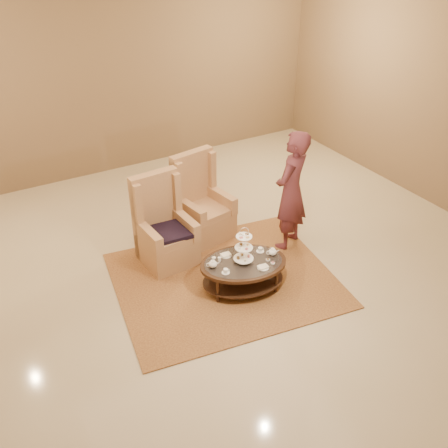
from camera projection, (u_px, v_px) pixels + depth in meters
ground at (228, 282)px, 6.53m from camera, size 8.00×8.00×0.00m
ceiling at (228, 282)px, 6.53m from camera, size 8.00×8.00×0.02m
wall_back at (111, 74)px, 8.53m from camera, size 8.00×0.04×3.50m
rug at (224, 279)px, 6.56m from camera, size 3.06×2.67×0.01m
tea_table at (243, 267)px, 6.26m from camera, size 1.26×1.02×0.92m
armchair_left at (164, 233)px, 6.76m from camera, size 0.72×0.74×1.24m
armchair_right at (201, 209)px, 7.31m from camera, size 0.79×0.81×1.26m
person at (291, 191)px, 6.82m from camera, size 0.76×0.67×1.74m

